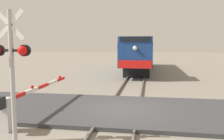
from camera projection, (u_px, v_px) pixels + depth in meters
name	position (u px, v px, depth m)	size (l,w,h in m)	color
ground_plane	(122.00, 112.00, 10.62)	(160.00, 160.00, 0.00)	gray
rail_track_left	(106.00, 109.00, 10.73)	(0.08, 80.00, 0.15)	#59544C
rail_track_right	(138.00, 111.00, 10.50)	(0.08, 80.00, 0.15)	#59544C
road_surface	(122.00, 110.00, 10.62)	(36.00, 5.10, 0.16)	#38383A
locomotive	(139.00, 54.00, 26.62)	(2.84, 16.13, 3.65)	black
crossing_signal	(11.00, 61.00, 7.04)	(1.18, 0.33, 4.06)	#ADADB2
crossing_gate	(19.00, 103.00, 8.95)	(0.36, 6.14, 1.30)	silver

